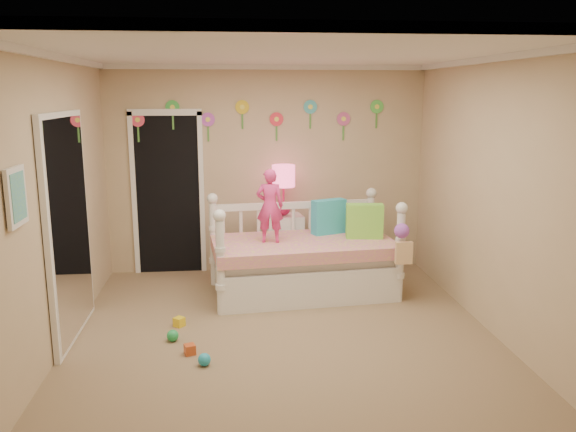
{
  "coord_description": "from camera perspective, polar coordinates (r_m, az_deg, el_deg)",
  "views": [
    {
      "loc": [
        -0.48,
        -5.08,
        2.26
      ],
      "look_at": [
        0.1,
        0.6,
        1.05
      ],
      "focal_mm": 36.28,
      "sensor_mm": 36.0,
      "label": 1
    }
  ],
  "objects": [
    {
      "name": "pillow_lime",
      "position": [
        6.72,
        7.51,
        -0.5
      ],
      "size": [
        0.43,
        0.2,
        0.4
      ],
      "primitive_type": "cube",
      "rotation": [
        0.0,
        0.0,
        -0.12
      ],
      "color": "#7FDD43",
      "rests_on": "daybed"
    },
    {
      "name": "closet_doorway",
      "position": [
        7.46,
        -11.68,
        2.26
      ],
      "size": [
        0.9,
        0.04,
        2.07
      ],
      "primitive_type": "cube",
      "color": "black",
      "rests_on": "back_wall"
    },
    {
      "name": "table_lamp",
      "position": [
        7.18,
        -0.45,
        3.33
      ],
      "size": [
        0.29,
        0.29,
        0.63
      ],
      "color": "#D41C59",
      "rests_on": "nightstand"
    },
    {
      "name": "ceiling",
      "position": [
        5.12,
        -0.45,
        15.76
      ],
      "size": [
        4.0,
        4.5,
        0.01
      ],
      "primitive_type": "cube",
      "color": "white",
      "rests_on": "floor"
    },
    {
      "name": "pillow_turquoise",
      "position": [
        6.89,
        4.02,
        -0.07
      ],
      "size": [
        0.43,
        0.28,
        0.41
      ],
      "primitive_type": "cube",
      "rotation": [
        0.0,
        0.0,
        0.37
      ],
      "color": "#24A5B7",
      "rests_on": "daybed"
    },
    {
      "name": "daybed",
      "position": [
        6.63,
        1.46,
        -2.9
      ],
      "size": [
        2.17,
        1.31,
        1.12
      ],
      "primitive_type": null,
      "rotation": [
        0.0,
        0.0,
        0.1
      ],
      "color": "white",
      "rests_on": "floor"
    },
    {
      "name": "right_wall",
      "position": [
        5.74,
        19.89,
        1.6
      ],
      "size": [
        0.01,
        4.5,
        2.6
      ],
      "primitive_type": "cube",
      "color": "tan",
      "rests_on": "floor"
    },
    {
      "name": "flower_decals",
      "position": [
        7.34,
        -2.81,
        9.45
      ],
      "size": [
        3.4,
        0.02,
        0.5
      ],
      "primitive_type": null,
      "color": "#B2668C",
      "rests_on": "back_wall"
    },
    {
      "name": "child",
      "position": [
        6.43,
        -1.79,
        1.0
      ],
      "size": [
        0.32,
        0.23,
        0.83
      ],
      "primitive_type": "imported",
      "rotation": [
        0.0,
        0.0,
        3.03
      ],
      "color": "#ED3686",
      "rests_on": "daybed"
    },
    {
      "name": "toy_scatter",
      "position": [
        5.46,
        -8.79,
        -12.01
      ],
      "size": [
        1.14,
        1.48,
        0.11
      ],
      "primitive_type": null,
      "rotation": [
        0.0,
        0.0,
        0.29
      ],
      "color": "#996666",
      "rests_on": "floor"
    },
    {
      "name": "hanging_bag",
      "position": [
        6.28,
        11.08,
        -2.81
      ],
      "size": [
        0.2,
        0.16,
        0.36
      ],
      "primitive_type": null,
      "color": "beige",
      "rests_on": "daybed"
    },
    {
      "name": "wall_picture",
      "position": [
        4.5,
        -25.1,
        1.73
      ],
      "size": [
        0.05,
        0.34,
        0.42
      ],
      "primitive_type": "cube",
      "color": "white",
      "rests_on": "left_wall"
    },
    {
      "name": "mirror_closet",
      "position": [
        5.71,
        -20.7,
        -1.06
      ],
      "size": [
        0.07,
        1.3,
        2.1
      ],
      "primitive_type": "cube",
      "color": "white",
      "rests_on": "left_wall"
    },
    {
      "name": "left_wall",
      "position": [
        5.39,
        -22.1,
        0.81
      ],
      "size": [
        0.01,
        4.5,
        2.6
      ],
      "primitive_type": "cube",
      "color": "tan",
      "rests_on": "floor"
    },
    {
      "name": "crown_molding",
      "position": [
        5.11,
        -0.45,
        15.43
      ],
      "size": [
        4.0,
        4.5,
        0.06
      ],
      "primitive_type": null,
      "color": "white",
      "rests_on": "ceiling"
    },
    {
      "name": "back_wall",
      "position": [
        7.41,
        -2.07,
        4.52
      ],
      "size": [
        4.0,
        0.01,
        2.6
      ],
      "primitive_type": "cube",
      "color": "tan",
      "rests_on": "floor"
    },
    {
      "name": "nightstand",
      "position": [
        7.35,
        -0.44,
        -2.84
      ],
      "size": [
        0.5,
        0.4,
        0.76
      ],
      "primitive_type": "cube",
      "rotation": [
        0.0,
        0.0,
        0.12
      ],
      "color": "white",
      "rests_on": "floor"
    },
    {
      "name": "floor",
      "position": [
        5.58,
        -0.41,
        -11.92
      ],
      "size": [
        4.0,
        4.5,
        0.01
      ],
      "primitive_type": "cube",
      "color": "#7F684C",
      "rests_on": "ground"
    }
  ]
}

